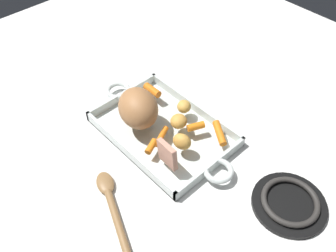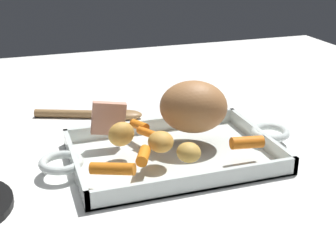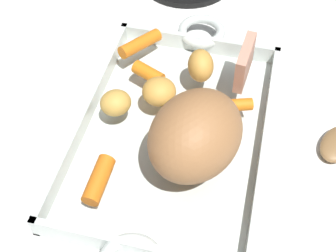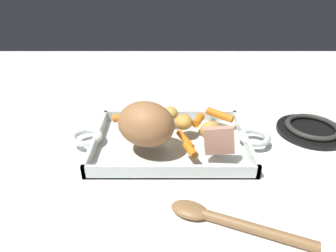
# 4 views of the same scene
# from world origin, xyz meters

# --- Properties ---
(ground_plane) EXTENTS (1.71, 1.71, 0.00)m
(ground_plane) POSITION_xyz_m (0.00, 0.00, 0.00)
(ground_plane) COLOR white
(roasting_dish) EXTENTS (0.47, 0.25, 0.03)m
(roasting_dish) POSITION_xyz_m (0.00, 0.00, 0.01)
(roasting_dish) COLOR silver
(roasting_dish) RESTS_ON ground_plane
(pork_roast) EXTENTS (0.15, 0.14, 0.10)m
(pork_roast) POSITION_xyz_m (0.05, 0.04, 0.08)
(pork_roast) COLOR #A76F42
(pork_roast) RESTS_ON roasting_dish
(roast_slice_thick) EXTENTS (0.07, 0.02, 0.07)m
(roast_slice_thick) POSITION_xyz_m (-0.10, 0.08, 0.06)
(roast_slice_thick) COLOR tan
(roast_slice_thick) RESTS_ON roasting_dish
(baby_carrot_northeast) EXTENTS (0.06, 0.02, 0.03)m
(baby_carrot_northeast) POSITION_xyz_m (0.11, -0.06, 0.04)
(baby_carrot_northeast) COLOR orange
(baby_carrot_northeast) RESTS_ON roasting_dish
(baby_carrot_long) EXTENTS (0.04, 0.05, 0.02)m
(baby_carrot_long) POSITION_xyz_m (-0.07, -0.05, 0.04)
(baby_carrot_long) COLOR orange
(baby_carrot_long) RESTS_ON roasting_dish
(baby_carrot_southeast) EXTENTS (0.03, 0.05, 0.02)m
(baby_carrot_southeast) POSITION_xyz_m (-0.04, 0.08, 0.04)
(baby_carrot_southeast) COLOR orange
(baby_carrot_southeast) RESTS_ON roasting_dish
(baby_carrot_northwest) EXTENTS (0.04, 0.06, 0.02)m
(baby_carrot_northwest) POSITION_xyz_m (-0.03, 0.04, 0.04)
(baby_carrot_northwest) COLOR orange
(baby_carrot_northwest) RESTS_ON roasting_dish
(baby_carrot_southwest) EXTENTS (0.07, 0.06, 0.03)m
(baby_carrot_southwest) POSITION_xyz_m (-0.13, -0.08, 0.04)
(baby_carrot_southwest) COLOR orange
(baby_carrot_southwest) RESTS_ON roasting_dish
(potato_whole) EXTENTS (0.06, 0.05, 0.04)m
(potato_whole) POSITION_xyz_m (-0.09, 0.02, 0.05)
(potato_whole) COLOR gold
(potato_whole) RESTS_ON roasting_dish
(potato_golden_small) EXTENTS (0.05, 0.06, 0.03)m
(potato_golden_small) POSITION_xyz_m (-0.00, -0.08, 0.05)
(potato_golden_small) COLOR gold
(potato_golden_small) RESTS_ON roasting_dish
(potato_near_roast) EXTENTS (0.05, 0.06, 0.04)m
(potato_near_roast) POSITION_xyz_m (-0.03, -0.03, 0.05)
(potato_near_roast) COLOR gold
(potato_near_roast) RESTS_ON roasting_dish
(stove_burner_rear) EXTENTS (0.17, 0.17, 0.02)m
(stove_burner_rear) POSITION_xyz_m (-0.36, -0.06, 0.01)
(stove_burner_rear) COLOR black
(stove_burner_rear) RESTS_ON ground_plane
(serving_spoon) EXTENTS (0.23, 0.12, 0.02)m
(serving_spoon) POSITION_xyz_m (-0.09, 0.24, 0.01)
(serving_spoon) COLOR olive
(serving_spoon) RESTS_ON ground_plane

